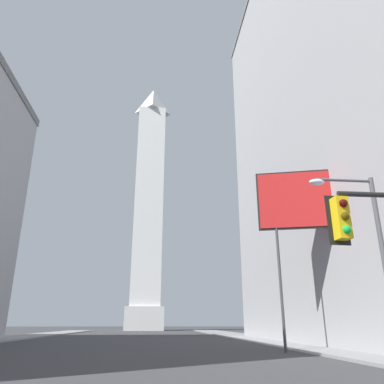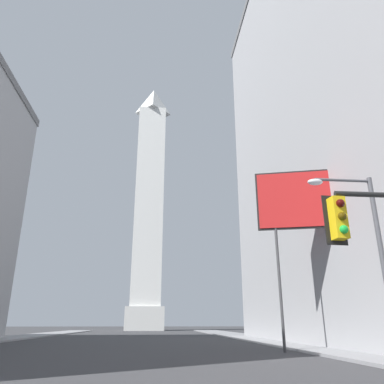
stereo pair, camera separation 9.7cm
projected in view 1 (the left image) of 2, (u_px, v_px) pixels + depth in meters
sidewalk_right at (281, 342)px, 33.11m from camera, size 5.00×106.56×0.15m
obelisk at (149, 202)px, 95.50m from camera, size 8.79×8.79×64.32m
street_lamp at (371, 244)px, 14.90m from camera, size 2.81×0.36×7.44m
billboard_sign at (311, 203)px, 24.48m from camera, size 6.73×2.01×11.34m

